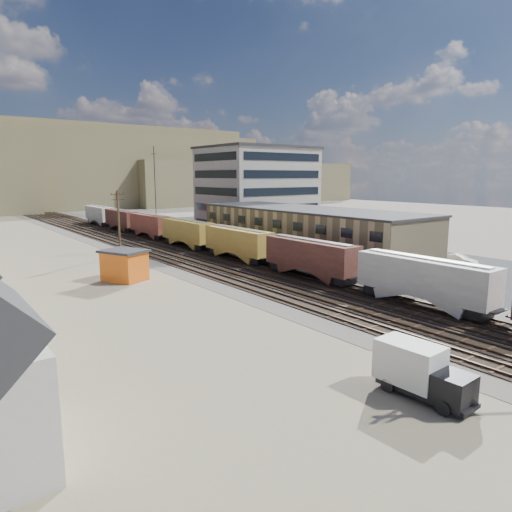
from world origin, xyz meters
TOP-DOWN VIEW (x-y plane):
  - ground at (0.00, 0.00)m, footprint 300.00×300.00m
  - ballast_bed at (0.00, 50.00)m, footprint 18.00×200.00m
  - dirt_yard at (-20.00, 40.00)m, footprint 24.00×180.00m
  - asphalt_lot at (22.00, 35.00)m, footprint 26.00×120.00m
  - rail_tracks at (-0.55, 50.00)m, footprint 11.40×200.00m
  - freight_train at (3.80, 35.24)m, footprint 3.00×119.74m
  - warehouse at (14.98, 25.00)m, footprint 12.40×40.40m
  - office_tower at (27.95, 54.95)m, footprint 22.60×18.60m
  - utility_pole_north at (-8.50, 42.00)m, footprint 2.20×0.32m
  - radio_mast at (6.00, 60.00)m, footprint 1.20×0.16m
  - hills_north at (0.17, 167.92)m, footprint 265.00×80.00m
  - box_truck at (-12.11, -12.92)m, footprint 2.25×5.56m
  - maintenance_shed at (-14.45, 24.77)m, footprint 5.55×6.13m
  - parked_car_red at (16.11, 4.44)m, footprint 2.37×5.05m
  - parked_car_white at (25.29, 5.64)m, footprint 2.05×4.80m
  - parked_car_blue at (20.14, 49.48)m, footprint 3.90×5.91m
  - parked_car_far at (33.87, 41.87)m, footprint 3.05×4.73m

SIDE VIEW (x-z plane):
  - ground at x=0.00m, z-range 0.00..0.00m
  - dirt_yard at x=-20.00m, z-range 0.00..0.03m
  - asphalt_lot at x=22.00m, z-range 0.00..0.04m
  - ballast_bed at x=0.00m, z-range 0.00..0.06m
  - rail_tracks at x=-0.55m, z-range -0.01..0.23m
  - parked_car_far at x=33.87m, z-range 0.00..1.50m
  - parked_car_blue at x=20.14m, z-range 0.00..1.51m
  - parked_car_white at x=25.29m, z-range 0.00..1.54m
  - parked_car_red at x=16.11m, z-range 0.00..1.67m
  - box_truck at x=-12.11m, z-range 0.03..2.95m
  - maintenance_shed at x=-14.45m, z-range 0.04..3.71m
  - freight_train at x=3.80m, z-range 0.56..5.02m
  - warehouse at x=14.98m, z-range 0.03..7.28m
  - utility_pole_north at x=-8.50m, z-range 0.30..10.30m
  - radio_mast at x=6.00m, z-range 0.12..18.12m
  - office_tower at x=27.95m, z-range 0.04..18.49m
  - hills_north at x=0.17m, z-range -1.90..30.10m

